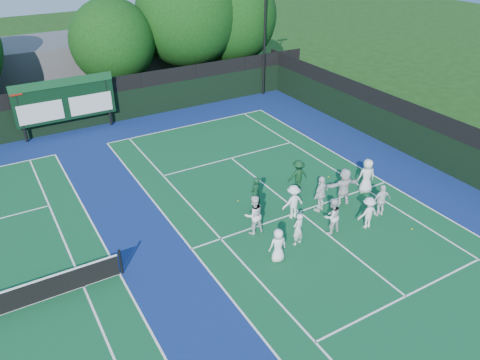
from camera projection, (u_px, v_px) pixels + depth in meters
ground at (312, 223)px, 20.87m from camera, size 120.00×120.00×0.00m
court_apron at (180, 253)px, 18.98m from camera, size 34.00×32.00×0.01m
near_court at (299, 212)px, 21.62m from camera, size 11.05×23.85×0.01m
back_fence at (82, 108)px, 29.59m from camera, size 34.00×0.08×3.00m
divider_fence_right at (437, 144)px, 24.91m from camera, size 0.08×32.00×3.00m
scoreboard at (65, 100)px, 28.42m from camera, size 6.00×0.21×3.55m
clubhouse at (106, 60)px, 37.04m from camera, size 18.00×6.00×4.00m
light_pole_right at (265, 8)px, 32.87m from camera, size 1.20×0.30×10.12m
tree_c at (115, 43)px, 32.44m from camera, size 5.85×5.85×7.33m
tree_d at (189, 17)px, 34.36m from camera, size 7.61×7.61×9.49m
tree_e at (231, 18)px, 36.13m from camera, size 7.22×7.22×8.85m
tennis_ball_1 at (329, 177)px, 24.47m from camera, size 0.07×0.07×0.07m
tennis_ball_2 at (412, 229)px, 20.40m from camera, size 0.07×0.07×0.07m
tennis_ball_3 at (238, 201)px, 22.39m from camera, size 0.07×0.07×0.07m
tennis_ball_4 at (259, 206)px, 22.01m from camera, size 0.07×0.07×0.07m
tennis_ball_5 at (347, 189)px, 23.41m from camera, size 0.07×0.07×0.07m
player_front_0 at (278, 245)px, 18.24m from camera, size 0.78×0.57×1.47m
player_front_1 at (298, 229)px, 19.16m from camera, size 0.61×0.46×1.49m
player_front_2 at (332, 216)px, 19.84m from camera, size 0.82×0.64×1.67m
player_front_3 at (368, 213)px, 20.22m from camera, size 1.00×0.62×1.50m
player_front_4 at (381, 200)px, 21.03m from camera, size 0.97×0.52×1.57m
player_back_0 at (254, 215)px, 19.81m from camera, size 0.92×0.74×1.81m
player_back_1 at (293, 202)px, 20.87m from camera, size 1.07×0.64×1.63m
player_back_2 at (321, 194)px, 21.32m from camera, size 1.13×0.76×1.78m
player_back_3 at (344, 187)px, 21.81m from camera, size 1.80×0.86×1.86m
player_back_4 at (367, 176)px, 22.78m from camera, size 1.00×0.80×1.78m
coach_left at (255, 194)px, 21.33m from camera, size 0.73×0.59×1.74m
coach_right at (298, 175)px, 23.03m from camera, size 1.12×0.75×1.61m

